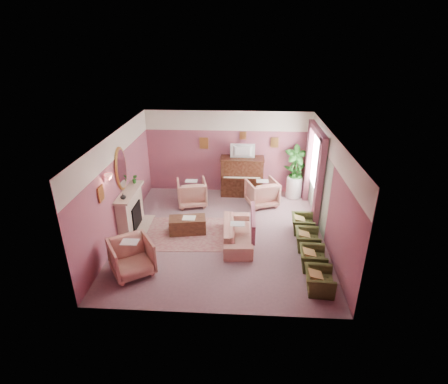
# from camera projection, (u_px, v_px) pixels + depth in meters

# --- Properties ---
(floor) EXTENTS (5.50, 6.00, 0.01)m
(floor) POSITION_uv_depth(u_px,v_px,m) (222.00, 234.00, 9.67)
(floor) COLOR slate
(floor) RESTS_ON ground
(ceiling) EXTENTS (5.50, 6.00, 0.01)m
(ceiling) POSITION_uv_depth(u_px,v_px,m) (222.00, 136.00, 8.50)
(ceiling) COLOR silver
(ceiling) RESTS_ON wall_back
(wall_back) EXTENTS (5.50, 0.02, 2.80)m
(wall_back) POSITION_uv_depth(u_px,v_px,m) (228.00, 152.00, 11.81)
(wall_back) COLOR #703F58
(wall_back) RESTS_ON floor
(wall_front) EXTENTS (5.50, 0.02, 2.80)m
(wall_front) POSITION_uv_depth(u_px,v_px,m) (211.00, 255.00, 6.36)
(wall_front) COLOR #703F58
(wall_front) RESTS_ON floor
(wall_left) EXTENTS (0.02, 6.00, 2.80)m
(wall_left) POSITION_uv_depth(u_px,v_px,m) (119.00, 186.00, 9.23)
(wall_left) COLOR #703F58
(wall_left) RESTS_ON floor
(wall_right) EXTENTS (0.02, 6.00, 2.80)m
(wall_right) POSITION_uv_depth(u_px,v_px,m) (329.00, 191.00, 8.94)
(wall_right) COLOR #703F58
(wall_right) RESTS_ON floor
(picture_rail_band) EXTENTS (5.50, 0.01, 0.65)m
(picture_rail_band) POSITION_uv_depth(u_px,v_px,m) (228.00, 121.00, 11.35)
(picture_rail_band) COLOR white
(picture_rail_band) RESTS_ON wall_back
(stripe_panel) EXTENTS (0.01, 3.00, 2.15)m
(stripe_panel) POSITION_uv_depth(u_px,v_px,m) (318.00, 183.00, 10.25)
(stripe_panel) COLOR #ADC0A4
(stripe_panel) RESTS_ON wall_right
(fireplace_surround) EXTENTS (0.30, 1.40, 1.10)m
(fireplace_surround) POSITION_uv_depth(u_px,v_px,m) (130.00, 211.00, 9.76)
(fireplace_surround) COLOR #C3AA93
(fireplace_surround) RESTS_ON floor
(fireplace_inset) EXTENTS (0.18, 0.72, 0.68)m
(fireplace_inset) POSITION_uv_depth(u_px,v_px,m) (134.00, 216.00, 9.82)
(fireplace_inset) COLOR black
(fireplace_inset) RESTS_ON floor
(fire_ember) EXTENTS (0.06, 0.54, 0.10)m
(fire_ember) POSITION_uv_depth(u_px,v_px,m) (136.00, 221.00, 9.89)
(fire_ember) COLOR #FE381E
(fire_ember) RESTS_ON floor
(mantel_shelf) EXTENTS (0.40, 1.55, 0.07)m
(mantel_shelf) POSITION_uv_depth(u_px,v_px,m) (129.00, 192.00, 9.52)
(mantel_shelf) COLOR #C3AA93
(mantel_shelf) RESTS_ON fireplace_surround
(hearth) EXTENTS (0.55, 1.50, 0.02)m
(hearth) POSITION_uv_depth(u_px,v_px,m) (139.00, 228.00, 9.97)
(hearth) COLOR #C3AA93
(hearth) RESTS_ON floor
(mirror_frame) EXTENTS (0.04, 0.72, 1.20)m
(mirror_frame) POSITION_uv_depth(u_px,v_px,m) (121.00, 169.00, 9.25)
(mirror_frame) COLOR #BC873E
(mirror_frame) RESTS_ON wall_left
(mirror_glass) EXTENTS (0.01, 0.60, 1.06)m
(mirror_glass) POSITION_uv_depth(u_px,v_px,m) (122.00, 169.00, 9.25)
(mirror_glass) COLOR white
(mirror_glass) RESTS_ON wall_left
(sconce_shade) EXTENTS (0.20, 0.20, 0.16)m
(sconce_shade) POSITION_uv_depth(u_px,v_px,m) (109.00, 177.00, 8.22)
(sconce_shade) COLOR #FF786C
(sconce_shade) RESTS_ON wall_left
(piano) EXTENTS (1.40, 0.60, 1.30)m
(piano) POSITION_uv_depth(u_px,v_px,m) (242.00, 177.00, 11.80)
(piano) COLOR #391C10
(piano) RESTS_ON floor
(piano_keyshelf) EXTENTS (1.30, 0.12, 0.06)m
(piano_keyshelf) POSITION_uv_depth(u_px,v_px,m) (242.00, 179.00, 11.46)
(piano_keyshelf) COLOR #391C10
(piano_keyshelf) RESTS_ON piano
(piano_keys) EXTENTS (1.20, 0.08, 0.02)m
(piano_keys) POSITION_uv_depth(u_px,v_px,m) (242.00, 178.00, 11.44)
(piano_keys) COLOR beige
(piano_keys) RESTS_ON piano
(piano_top) EXTENTS (1.45, 0.65, 0.04)m
(piano_top) POSITION_uv_depth(u_px,v_px,m) (242.00, 158.00, 11.53)
(piano_top) COLOR #391C10
(piano_top) RESTS_ON piano
(television) EXTENTS (0.80, 0.12, 0.48)m
(television) POSITION_uv_depth(u_px,v_px,m) (243.00, 150.00, 11.36)
(television) COLOR black
(television) RESTS_ON piano
(print_back_left) EXTENTS (0.30, 0.03, 0.38)m
(print_back_left) POSITION_uv_depth(u_px,v_px,m) (204.00, 143.00, 11.68)
(print_back_left) COLOR #BC873E
(print_back_left) RESTS_ON wall_back
(print_back_right) EXTENTS (0.26, 0.03, 0.34)m
(print_back_right) POSITION_uv_depth(u_px,v_px,m) (275.00, 143.00, 11.53)
(print_back_right) COLOR #BC873E
(print_back_right) RESTS_ON wall_back
(print_back_mid) EXTENTS (0.22, 0.03, 0.26)m
(print_back_mid) POSITION_uv_depth(u_px,v_px,m) (243.00, 136.00, 11.50)
(print_back_mid) COLOR #BC873E
(print_back_mid) RESTS_ON wall_back
(print_left_wall) EXTENTS (0.03, 0.28, 0.36)m
(print_left_wall) POSITION_uv_depth(u_px,v_px,m) (101.00, 194.00, 8.01)
(print_left_wall) COLOR #BC873E
(print_left_wall) RESTS_ON wall_left
(window_blind) EXTENTS (0.03, 1.40, 1.80)m
(window_blind) POSITION_uv_depth(u_px,v_px,m) (317.00, 160.00, 10.22)
(window_blind) COLOR silver
(window_blind) RESTS_ON wall_right
(curtain_left) EXTENTS (0.16, 0.34, 2.60)m
(curtain_left) POSITION_uv_depth(u_px,v_px,m) (319.00, 184.00, 9.56)
(curtain_left) COLOR #8D495C
(curtain_left) RESTS_ON floor
(curtain_right) EXTENTS (0.16, 0.34, 2.60)m
(curtain_right) POSITION_uv_depth(u_px,v_px,m) (308.00, 162.00, 11.23)
(curtain_right) COLOR #8D495C
(curtain_right) RESTS_ON floor
(pelmet) EXTENTS (0.16, 2.20, 0.16)m
(pelmet) POSITION_uv_depth(u_px,v_px,m) (318.00, 131.00, 9.87)
(pelmet) COLOR #8D495C
(pelmet) RESTS_ON wall_right
(mantel_plant) EXTENTS (0.16, 0.16, 0.28)m
(mantel_plant) POSITION_uv_depth(u_px,v_px,m) (135.00, 179.00, 9.95)
(mantel_plant) COLOR #205F1C
(mantel_plant) RESTS_ON mantel_shelf
(mantel_vase) EXTENTS (0.16, 0.16, 0.16)m
(mantel_vase) POSITION_uv_depth(u_px,v_px,m) (123.00, 196.00, 9.02)
(mantel_vase) COLOR white
(mantel_vase) RESTS_ON mantel_shelf
(area_rug) EXTENTS (2.59, 1.93, 0.01)m
(area_rug) POSITION_uv_depth(u_px,v_px,m) (192.00, 233.00, 9.70)
(area_rug) COLOR #976360
(area_rug) RESTS_ON floor
(coffee_table) EXTENTS (1.07, 0.65, 0.45)m
(coffee_table) POSITION_uv_depth(u_px,v_px,m) (188.00, 225.00, 9.68)
(coffee_table) COLOR #4A2C1B
(coffee_table) RESTS_ON floor
(table_paper) EXTENTS (0.35, 0.28, 0.01)m
(table_paper) POSITION_uv_depth(u_px,v_px,m) (189.00, 218.00, 9.58)
(table_paper) COLOR white
(table_paper) RESTS_ON coffee_table
(sofa) EXTENTS (0.63, 1.88, 0.76)m
(sofa) POSITION_uv_depth(u_px,v_px,m) (238.00, 229.00, 9.18)
(sofa) COLOR tan
(sofa) RESTS_ON floor
(sofa_throw) EXTENTS (0.09, 1.42, 0.52)m
(sofa_throw) POSITION_uv_depth(u_px,v_px,m) (253.00, 222.00, 9.07)
(sofa_throw) COLOR #8D495C
(sofa_throw) RESTS_ON sofa
(floral_armchair_left) EXTENTS (0.89, 0.89, 0.93)m
(floral_armchair_left) POSITION_uv_depth(u_px,v_px,m) (192.00, 191.00, 11.17)
(floral_armchair_left) COLOR tan
(floral_armchair_left) RESTS_ON floor
(floral_armchair_right) EXTENTS (0.89, 0.89, 0.93)m
(floral_armchair_right) POSITION_uv_depth(u_px,v_px,m) (262.00, 191.00, 11.16)
(floral_armchair_right) COLOR tan
(floral_armchair_right) RESTS_ON floor
(floral_armchair_front) EXTENTS (0.89, 0.89, 0.93)m
(floral_armchair_front) POSITION_uv_depth(u_px,v_px,m) (131.00, 255.00, 7.95)
(floral_armchair_front) COLOR tan
(floral_armchair_front) RESTS_ON floor
(olive_chair_a) EXTENTS (0.50, 0.71, 0.61)m
(olive_chair_a) POSITION_uv_depth(u_px,v_px,m) (319.00, 278.00, 7.47)
(olive_chair_a) COLOR #424C22
(olive_chair_a) RESTS_ON floor
(olive_chair_b) EXTENTS (0.50, 0.71, 0.61)m
(olive_chair_b) POSITION_uv_depth(u_px,v_px,m) (313.00, 256.00, 8.21)
(olive_chair_b) COLOR #424C22
(olive_chair_b) RESTS_ON floor
(olive_chair_c) EXTENTS (0.50, 0.71, 0.61)m
(olive_chair_c) POSITION_uv_depth(u_px,v_px,m) (307.00, 237.00, 8.96)
(olive_chair_c) COLOR #424C22
(olive_chair_c) RESTS_ON floor
(olive_chair_d) EXTENTS (0.50, 0.71, 0.61)m
(olive_chair_d) POSITION_uv_depth(u_px,v_px,m) (303.00, 221.00, 9.70)
(olive_chair_d) COLOR #424C22
(olive_chair_d) RESTS_ON floor
(side_table) EXTENTS (0.52, 0.52, 0.70)m
(side_table) POSITION_uv_depth(u_px,v_px,m) (294.00, 187.00, 11.76)
(side_table) COLOR white
(side_table) RESTS_ON floor
(side_plant_big) EXTENTS (0.30, 0.30, 0.34)m
(side_plant_big) POSITION_uv_depth(u_px,v_px,m) (295.00, 173.00, 11.55)
(side_plant_big) COLOR #205F1C
(side_plant_big) RESTS_ON side_table
(side_plant_small) EXTENTS (0.16, 0.16, 0.28)m
(side_plant_small) POSITION_uv_depth(u_px,v_px,m) (299.00, 175.00, 11.46)
(side_plant_small) COLOR #205F1C
(side_plant_small) RESTS_ON side_table
(palm_pot) EXTENTS (0.34, 0.34, 0.34)m
(palm_pot) POSITION_uv_depth(u_px,v_px,m) (293.00, 191.00, 11.88)
(palm_pot) COLOR maroon
(palm_pot) RESTS_ON floor
(palm_plant) EXTENTS (0.76, 0.76, 1.44)m
(palm_plant) POSITION_uv_depth(u_px,v_px,m) (296.00, 167.00, 11.51)
(palm_plant) COLOR #205F1C
(palm_plant) RESTS_ON palm_pot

